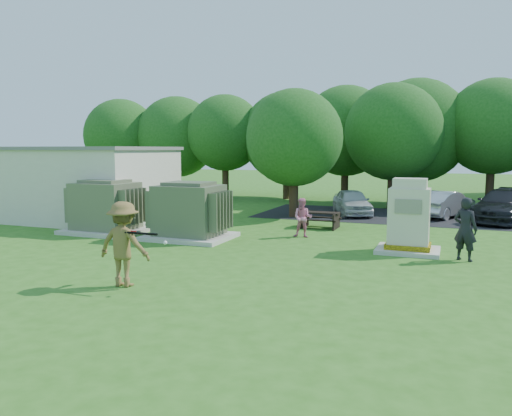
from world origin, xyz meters
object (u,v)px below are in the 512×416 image
at_px(transformer_left, 106,208).
at_px(person_at_picnic, 303,218).
at_px(batter, 124,244).
at_px(car_silver_a, 445,204).
at_px(car_dark, 504,206).
at_px(transformer_right, 189,212).
at_px(generator_cabinet, 409,220).
at_px(car_white, 352,202).
at_px(picnic_table, 320,218).
at_px(person_by_generator, 465,229).

height_order(transformer_left, person_at_picnic, transformer_left).
bearing_deg(transformer_left, batter, -48.99).
bearing_deg(car_silver_a, car_dark, -168.13).
relative_size(transformer_right, generator_cabinet, 1.28).
bearing_deg(batter, car_white, -102.43).
relative_size(transformer_right, person_at_picnic, 2.06).
bearing_deg(car_dark, picnic_table, -127.16).
bearing_deg(person_at_picnic, transformer_left, -173.52).
distance_m(generator_cabinet, person_at_picnic, 4.10).
bearing_deg(car_white, picnic_table, -117.83).
distance_m(generator_cabinet, batter, 8.85).
relative_size(person_at_picnic, car_white, 0.39).
bearing_deg(car_silver_a, generator_cabinet, 108.81).
height_order(picnic_table, car_silver_a, car_silver_a).
bearing_deg(generator_cabinet, car_dark, 68.00).
bearing_deg(car_white, person_by_generator, -83.69).
relative_size(generator_cabinet, batter, 1.16).
bearing_deg(generator_cabinet, car_silver_a, 83.91).
height_order(picnic_table, person_by_generator, person_by_generator).
height_order(batter, car_silver_a, batter).
height_order(transformer_right, person_by_generator, transformer_right).
relative_size(batter, car_dark, 0.41).
bearing_deg(generator_cabinet, batter, -132.56).
height_order(person_at_picnic, car_silver_a, person_at_picnic).
bearing_deg(person_at_picnic, person_by_generator, -26.64).
distance_m(person_at_picnic, car_silver_a, 9.14).
distance_m(batter, car_dark, 17.78).
height_order(generator_cabinet, car_silver_a, generator_cabinet).
bearing_deg(picnic_table, generator_cabinet, -44.77).
distance_m(transformer_right, picnic_table, 5.67).
distance_m(transformer_left, generator_cabinet, 11.33).
bearing_deg(generator_cabinet, car_white, 111.70).
bearing_deg(car_silver_a, car_white, 33.88).
distance_m(batter, person_by_generator, 9.63).
relative_size(car_white, car_dark, 0.75).
height_order(batter, car_white, batter).
distance_m(person_at_picnic, car_white, 7.09).
xyz_separation_m(batter, person_at_picnic, (2.13, 7.88, -0.29)).
relative_size(generator_cabinet, car_dark, 0.47).
bearing_deg(picnic_table, batter, -102.03).
distance_m(transformer_right, generator_cabinet, 7.64).
relative_size(car_silver_a, car_dark, 0.77).
bearing_deg(car_silver_a, batter, 90.92).
bearing_deg(transformer_left, picnic_table, 28.78).
xyz_separation_m(generator_cabinet, car_silver_a, (0.97, 9.13, -0.39)).
bearing_deg(person_at_picnic, batter, -111.75).
distance_m(picnic_table, person_at_picnic, 2.42).
distance_m(batter, car_white, 15.19).
relative_size(picnic_table, batter, 0.77).
bearing_deg(transformer_left, transformer_right, 0.00).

